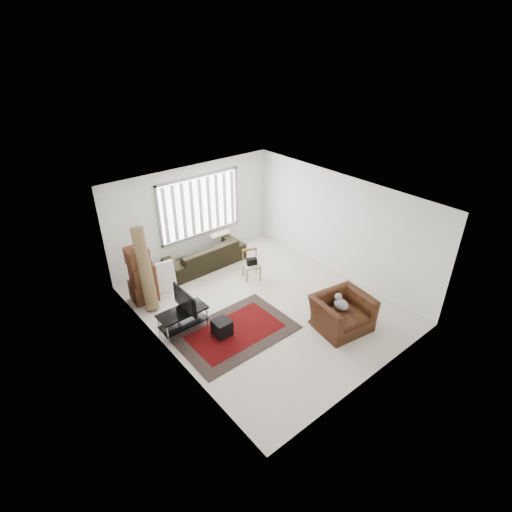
{
  "coord_description": "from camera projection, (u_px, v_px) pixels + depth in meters",
  "views": [
    {
      "loc": [
        -5.05,
        -5.83,
        5.7
      ],
      "look_at": [
        0.18,
        0.53,
        1.05
      ],
      "focal_mm": 28.0,
      "sensor_mm": 36.0,
      "label": 1
    }
  ],
  "objects": [
    {
      "name": "rolled_rug",
      "position": [
        145.0,
        269.0,
        9.05
      ],
      "size": [
        0.43,
        0.78,
        1.97
      ],
      "primitive_type": "cylinder",
      "rotation": [
        -0.23,
        0.0,
        -0.19
      ],
      "color": "brown",
      "rests_on": "ground"
    },
    {
      "name": "sofa",
      "position": [
        205.0,
        252.0,
        10.92
      ],
      "size": [
        2.26,
        1.0,
        0.87
      ],
      "primitive_type": "imported",
      "rotation": [
        0.0,
        0.0,
        3.15
      ],
      "color": "black",
      "rests_on": "ground"
    },
    {
      "name": "persian_rug",
      "position": [
        235.0,
        332.0,
        8.65
      ],
      "size": [
        2.5,
        1.67,
        0.02
      ],
      "color": "black",
      "rests_on": "ground"
    },
    {
      "name": "tv",
      "position": [
        181.0,
        302.0,
        8.32
      ],
      "size": [
        0.11,
        0.86,
        0.49
      ],
      "primitive_type": "imported",
      "rotation": [
        0.0,
        0.0,
        1.57
      ],
      "color": "black",
      "rests_on": "tv_stand"
    },
    {
      "name": "white_flatpack",
      "position": [
        163.0,
        278.0,
        9.84
      ],
      "size": [
        0.64,
        0.32,
        0.79
      ],
      "primitive_type": "cube",
      "rotation": [
        -0.19,
        0.0,
        -0.15
      ],
      "color": "silver",
      "rests_on": "ground"
    },
    {
      "name": "side_chair",
      "position": [
        251.0,
        263.0,
        10.37
      ],
      "size": [
        0.55,
        0.55,
        0.79
      ],
      "rotation": [
        0.0,
        0.0,
        -0.39
      ],
      "color": "tan",
      "rests_on": "ground"
    },
    {
      "name": "tv_stand",
      "position": [
        183.0,
        317.0,
        8.52
      ],
      "size": [
        1.06,
        0.48,
        0.53
      ],
      "color": "black",
      "rests_on": "ground"
    },
    {
      "name": "room",
      "position": [
        251.0,
        231.0,
        9.01
      ],
      "size": [
        6.0,
        6.02,
        2.71
      ],
      "color": "beige",
      "rests_on": "ground"
    },
    {
      "name": "armchair",
      "position": [
        342.0,
        311.0,
        8.61
      ],
      "size": [
        1.32,
        1.2,
        0.87
      ],
      "rotation": [
        0.0,
        0.0,
        -0.16
      ],
      "color": "#37190B",
      "rests_on": "ground"
    },
    {
      "name": "subwoofer",
      "position": [
        222.0,
        328.0,
        8.49
      ],
      "size": [
        0.35,
        0.35,
        0.35
      ],
      "primitive_type": "cube",
      "rotation": [
        0.0,
        0.0,
        -0.0
      ],
      "color": "black",
      "rests_on": "persian_rug"
    },
    {
      "name": "moving_boxes",
      "position": [
        142.0,
        277.0,
        9.4
      ],
      "size": [
        0.6,
        0.56,
        1.4
      ],
      "color": "#562F1B",
      "rests_on": "ground"
    }
  ]
}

